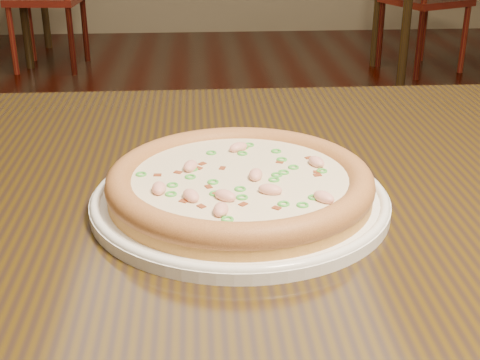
{
  "coord_description": "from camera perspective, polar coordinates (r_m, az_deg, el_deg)",
  "views": [
    {
      "loc": [
        -0.14,
        -0.9,
        1.06
      ],
      "look_at": [
        -0.1,
        -0.27,
        0.78
      ],
      "focal_mm": 50.0,
      "sensor_mm": 36.0,
      "label": 1
    }
  ],
  "objects": [
    {
      "name": "pizza",
      "position": [
        0.7,
        0.0,
        -0.23
      ],
      "size": [
        0.28,
        0.28,
        0.03
      ],
      "color": "#BD9140",
      "rests_on": "plate"
    },
    {
      "name": "hero_table",
      "position": [
        0.81,
        8.28,
        -6.7
      ],
      "size": [
        1.2,
        0.8,
        0.75
      ],
      "color": "black",
      "rests_on": "ground"
    },
    {
      "name": "plate",
      "position": [
        0.7,
        0.0,
        -1.59
      ],
      "size": [
        0.31,
        0.31,
        0.02
      ],
      "color": "white",
      "rests_on": "hero_table"
    },
    {
      "name": "chair_c",
      "position": [
        4.34,
        15.0,
        14.65
      ],
      "size": [
        0.56,
        0.56,
        0.95
      ],
      "color": "#5F1112",
      "rests_on": "ground"
    }
  ]
}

